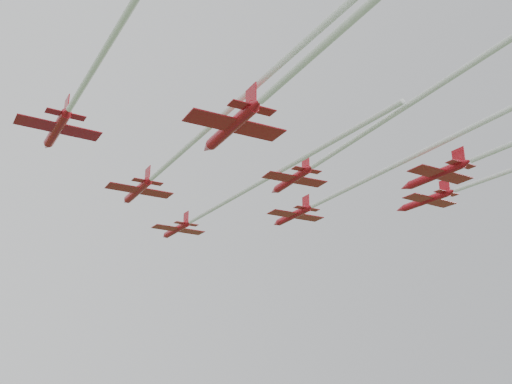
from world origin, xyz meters
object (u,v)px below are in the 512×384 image
jet_lead (217,207)px  jet_row3_left (110,42)px  jet_row4_left (307,59)px  jet_row2_left (176,157)px  jet_row2_right (352,187)px  jet_row3_right (477,182)px  jet_row3_mid (349,143)px  jet_row4_right (506,146)px

jet_lead → jet_row3_left: jet_lead is taller
jet_row3_left → jet_row4_left: (13.11, -7.79, -1.49)m
jet_row3_left → jet_row2_left: bearing=55.9°
jet_row2_right → jet_row3_left: size_ratio=0.94×
jet_row3_right → jet_lead: bearing=134.0°
jet_row2_right → jet_row4_left: size_ratio=1.07×
jet_row3_mid → jet_row4_right: (11.98, -10.79, -1.71)m
jet_lead → jet_row4_right: (13.63, -39.15, -1.92)m
jet_row2_left → jet_row4_right: (25.78, -26.64, -2.75)m
jet_lead → jet_row4_left: jet_lead is taller
jet_lead → jet_row4_right: jet_lead is taller
jet_row2_left → jet_lead: bearing=47.3°
jet_row3_right → jet_row3_mid: bearing=-175.3°
jet_row2_right → jet_row4_right: jet_row2_right is taller
jet_lead → jet_row3_mid: size_ratio=1.11×
jet_lead → jet_row3_left: size_ratio=0.89×
jet_row3_right → jet_row4_right: size_ratio=0.98×
jet_row4_left → jet_row3_left: bearing=152.3°
jet_row3_left → jet_lead: bearing=52.1°
jet_lead → jet_row2_right: 20.34m
jet_lead → jet_row4_left: (-13.87, -41.79, -2.03)m
jet_row3_left → jet_row4_left: size_ratio=1.14×
jet_row2_right → jet_row4_right: bearing=-85.0°
jet_row4_left → jet_row4_right: jet_row4_left is taller
jet_row2_left → jet_row3_left: 26.15m
jet_row3_mid → jet_row4_left: size_ratio=0.91×
jet_row2_right → jet_row2_left: bearing=175.6°
jet_row3_mid → jet_row4_left: 20.61m
jet_row2_left → jet_row4_left: jet_row2_left is taller
jet_row3_left → jet_row4_left: bearing=-30.2°
jet_lead → jet_row4_left: bearing=-108.5°
jet_lead → jet_row2_right: bearing=-51.1°
jet_lead → jet_row2_right: (12.81, -15.78, 0.72)m
jet_row2_left → jet_row2_right: 25.17m
jet_row2_left → jet_row3_left: bearing=-123.2°
jet_row3_mid → jet_row4_right: size_ratio=1.17×
jet_row4_left → jet_row3_mid: bearing=43.9°
jet_row2_left → jet_row3_mid: jet_row2_left is taller
jet_lead → jet_row2_left: bearing=-134.3°
jet_row3_left → jet_row4_left: jet_row3_left is taller
jet_row3_mid → jet_row2_right: bearing=53.7°
jet_row3_right → jet_row4_left: bearing=-159.0°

